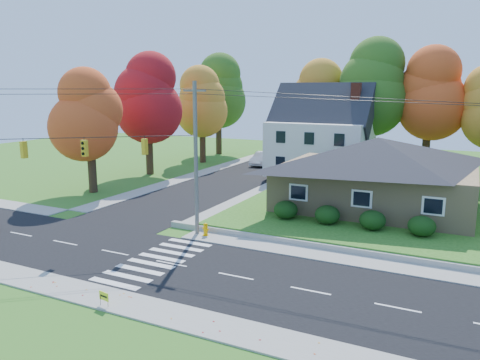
{
  "coord_description": "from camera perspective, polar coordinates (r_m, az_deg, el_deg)",
  "views": [
    {
      "loc": [
        14.23,
        -20.24,
        9.53
      ],
      "look_at": [
        0.29,
        8.0,
        3.35
      ],
      "focal_mm": 35.0,
      "sensor_mm": 36.0,
      "label": 1
    }
  ],
  "objects": [
    {
      "name": "ground",
      "position": [
        26.51,
        -8.37,
        -10.09
      ],
      "size": [
        120.0,
        120.0,
        0.0
      ],
      "primitive_type": "plane",
      "color": "#3D7923"
    },
    {
      "name": "road_main",
      "position": [
        26.51,
        -8.37,
        -10.07
      ],
      "size": [
        90.0,
        8.0,
        0.02
      ],
      "primitive_type": "cube",
      "color": "black",
      "rests_on": "ground"
    },
    {
      "name": "road_cross",
      "position": [
        52.18,
        0.59,
        0.59
      ],
      "size": [
        8.0,
        44.0,
        0.02
      ],
      "primitive_type": "cube",
      "color": "black",
      "rests_on": "ground"
    },
    {
      "name": "sidewalk_north",
      "position": [
        30.49,
        -3.01,
        -7.05
      ],
      "size": [
        90.0,
        2.0,
        0.08
      ],
      "primitive_type": "cube",
      "color": "#9C9A90",
      "rests_on": "ground"
    },
    {
      "name": "sidewalk_south",
      "position": [
        22.91,
        -15.69,
        -13.81
      ],
      "size": [
        90.0,
        2.0,
        0.08
      ],
      "primitive_type": "cube",
      "color": "#9C9A90",
      "rests_on": "ground"
    },
    {
      "name": "lawn",
      "position": [
        42.28,
        23.96,
        -2.55
      ],
      "size": [
        30.0,
        30.0,
        0.5
      ],
      "primitive_type": "cube",
      "color": "#3D7923",
      "rests_on": "ground"
    },
    {
      "name": "ranch_house",
      "position": [
        37.3,
        16.28,
        0.98
      ],
      "size": [
        14.6,
        10.6,
        5.4
      ],
      "color": "tan",
      "rests_on": "lawn"
    },
    {
      "name": "colonial_house",
      "position": [
        50.52,
        9.88,
        5.32
      ],
      "size": [
        10.4,
        8.4,
        9.6
      ],
      "color": "silver",
      "rests_on": "lawn"
    },
    {
      "name": "hedge_row",
      "position": [
        31.9,
        13.2,
        -4.45
      ],
      "size": [
        10.7,
        1.7,
        1.27
      ],
      "color": "#163A10",
      "rests_on": "lawn"
    },
    {
      "name": "traffic_infrastructure",
      "position": [
        26.31,
        -7.29,
        1.42
      ],
      "size": [
        38.1,
        10.66,
        10.0
      ],
      "color": "#666059",
      "rests_on": "ground"
    },
    {
      "name": "tree_lot_0",
      "position": [
        56.63,
        9.76,
        9.7
      ],
      "size": [
        6.72,
        6.72,
        12.51
      ],
      "color": "#3F2A19",
      "rests_on": "lawn"
    },
    {
      "name": "tree_lot_1",
      "position": [
        54.21,
        15.69,
        10.78
      ],
      "size": [
        7.84,
        7.84,
        14.6
      ],
      "color": "#3F2A19",
      "rests_on": "lawn"
    },
    {
      "name": "tree_lot_2",
      "position": [
        54.4,
        22.15,
        9.7
      ],
      "size": [
        7.28,
        7.28,
        13.56
      ],
      "color": "#3F2A19",
      "rests_on": "lawn"
    },
    {
      "name": "tree_west_0",
      "position": [
        44.95,
        -17.95,
        7.54
      ],
      "size": [
        6.16,
        6.16,
        11.47
      ],
      "color": "#3F2A19",
      "rests_on": "ground"
    },
    {
      "name": "tree_west_1",
      "position": [
        53.14,
        -11.23,
        9.74
      ],
      "size": [
        7.28,
        7.28,
        13.56
      ],
      "color": "#3F2A19",
      "rests_on": "ground"
    },
    {
      "name": "tree_west_2",
      "position": [
        60.89,
        -4.65,
        9.44
      ],
      "size": [
        6.72,
        6.72,
        12.51
      ],
      "color": "#3F2A19",
      "rests_on": "ground"
    },
    {
      "name": "tree_west_3",
      "position": [
        68.8,
        -2.65,
        10.74
      ],
      "size": [
        7.84,
        7.84,
        14.6
      ],
      "color": "#3F2A19",
      "rests_on": "ground"
    },
    {
      "name": "white_car",
      "position": [
        59.17,
        2.72,
        2.64
      ],
      "size": [
        2.03,
        5.07,
        1.64
      ],
      "primitive_type": "imported",
      "rotation": [
        0.0,
        0.0,
        0.06
      ],
      "color": "silver",
      "rests_on": "road_cross"
    },
    {
      "name": "fire_hydrant",
      "position": [
        30.8,
        -4.22,
        -6.1
      ],
      "size": [
        0.52,
        0.41,
        0.92
      ],
      "color": "#F0A600",
      "rests_on": "ground"
    },
    {
      "name": "yard_sign",
      "position": [
        22.05,
        -16.27,
        -13.48
      ],
      "size": [
        0.58,
        0.12,
        0.73
      ],
      "color": "black",
      "rests_on": "ground"
    }
  ]
}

